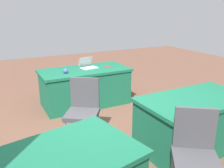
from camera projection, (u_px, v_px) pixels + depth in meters
The scene contains 8 objects.
ground_plane at pixel (106, 145), 3.51m from camera, with size 14.40×14.40×0.00m, color brown.
table_foreground at pixel (85, 87), 4.91m from camera, with size 1.77×0.87×0.74m.
table_mid_right at pixel (194, 122), 3.38m from camera, with size 1.58×0.89×0.74m.
chair_tucked_right at pixel (83, 108), 3.42m from camera, with size 0.61×0.61×0.96m.
chair_by_pillar at pixel (195, 151), 2.39m from camera, with size 0.61×0.61×0.96m.
laptop_silver at pixel (88, 66), 4.90m from camera, with size 0.36×0.34×0.21m.
yarn_ball at pixel (66, 71), 4.48m from camera, with size 0.09×0.09×0.09m, color #3F5999.
scissors_red at pixel (108, 67), 4.98m from camera, with size 0.18×0.04×0.01m, color red.
Camera 1 is at (1.33, 2.77, 1.91)m, focal length 38.50 mm.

